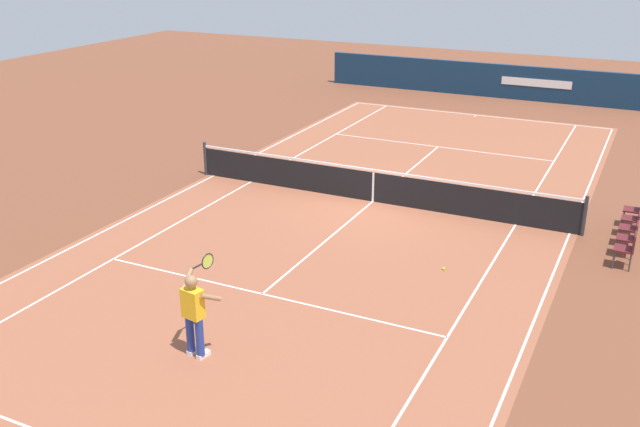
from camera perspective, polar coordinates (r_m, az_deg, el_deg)
The scene contains 12 objects.
ground_plane at distance 20.90m, azimuth 4.22°, elevation 0.96°, with size 60.00×60.00×0.00m, color brown.
court_slab at distance 20.90m, azimuth 4.22°, elevation 0.96°, with size 24.20×11.40×0.00m, color #935138.
court_line_markings at distance 20.89m, azimuth 4.22°, elevation 0.97°, with size 23.85×11.05×0.01m.
tennis_net at distance 20.73m, azimuth 4.26°, elevation 2.24°, with size 0.10×11.70×1.08m.
stadium_barrier at distance 35.49m, azimuth 14.02°, elevation 10.19°, with size 0.26×17.00×1.57m.
tennis_player_near at distance 13.19m, azimuth -9.97°, elevation -7.63°, with size 1.13×0.77×1.70m.
tennis_ball at distance 16.86m, azimuth 9.80°, elevation -4.34°, with size 0.07×0.07×0.07m, color #CCE01E.
spectator_chair_0 at distance 20.62m, azimuth 23.82°, elevation 0.39°, with size 0.44×0.44×0.88m.
spectator_chair_1 at distance 19.96m, azimuth 23.70°, elevation -0.26°, with size 0.44×0.44×0.88m.
spectator_chair_2 at distance 19.30m, azimuth 23.57°, elevation -0.95°, with size 0.44×0.44×0.88m.
spectator_chair_3 at distance 18.64m, azimuth 23.43°, elevation -1.69°, with size 0.44×0.44×0.88m.
spectator_chair_4 at distance 17.99m, azimuth 23.28°, elevation -2.48°, with size 0.44×0.44×0.88m.
Camera 1 is at (18.26, 7.12, 7.23)m, focal length 40.26 mm.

